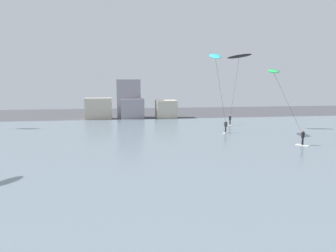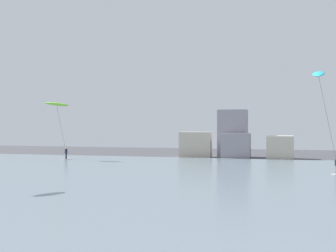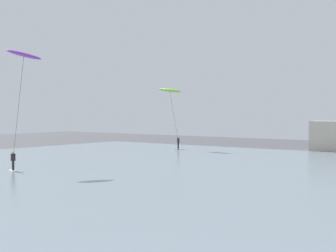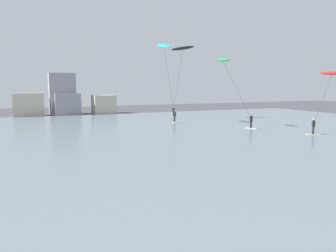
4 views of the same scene
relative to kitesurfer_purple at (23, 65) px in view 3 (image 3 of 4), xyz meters
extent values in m
cube|color=slate|center=(22.37, 6.25, -8.94)|extent=(84.00, 52.00, 0.10)
cube|color=beige|center=(14.92, 34.68, -7.10)|extent=(4.72, 2.28, 3.79)
cube|color=silver|center=(1.30, -1.97, -8.86)|extent=(1.46, 0.94, 0.06)
cylinder|color=black|center=(1.30, -1.97, -8.44)|extent=(0.20, 0.20, 0.78)
cube|color=black|center=(1.30, -1.97, -7.75)|extent=(0.33, 0.40, 0.60)
sphere|color=beige|center=(1.30, -1.97, -7.34)|extent=(0.20, 0.20, 0.20)
cylinder|color=#333333|center=(0.58, -0.87, -3.51)|extent=(1.48, 2.23, 8.59)
ellipsoid|color=purple|center=(-0.15, 0.22, 0.93)|extent=(2.88, 2.85, 1.10)
cube|color=silver|center=(-1.39, 24.76, -8.86)|extent=(1.11, 1.42, 0.06)
cylinder|color=#191E33|center=(-1.39, 24.76, -8.44)|extent=(0.20, 0.20, 0.78)
cube|color=#191E33|center=(-1.39, 24.76, -7.75)|extent=(0.40, 0.37, 0.60)
sphere|color=tan|center=(-1.39, 24.76, -7.34)|extent=(0.20, 0.20, 0.20)
cylinder|color=#333333|center=(-2.19, 24.92, -4.59)|extent=(1.63, 0.35, 6.42)
ellipsoid|color=#7AD133|center=(-2.99, 25.09, -1.24)|extent=(4.09, 1.85, 1.00)
camera|label=1|loc=(18.66, -25.18, -1.88)|focal=34.74mm
camera|label=2|loc=(26.56, -30.25, -3.72)|focal=46.77mm
camera|label=3|loc=(35.42, -25.92, -4.00)|focal=52.03mm
camera|label=4|loc=(13.79, -24.83, -3.87)|focal=35.86mm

